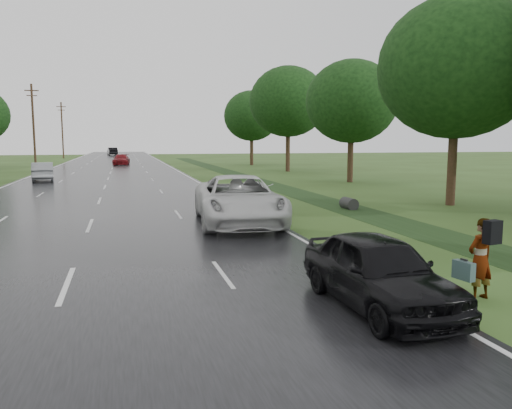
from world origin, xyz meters
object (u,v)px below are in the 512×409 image
at_px(dark_sedan, 379,271).
at_px(white_pickup, 239,200).
at_px(pedestrian, 480,258).
at_px(silver_sedan, 43,172).

bearing_deg(dark_sedan, white_pickup, 90.60).
bearing_deg(pedestrian, silver_sedan, -80.05).
height_order(white_pickup, dark_sedan, white_pickup).
distance_m(pedestrian, white_pickup, 10.45).
height_order(pedestrian, silver_sedan, pedestrian).
xyz_separation_m(dark_sedan, silver_sedan, (-10.81, 33.99, 0.02)).
distance_m(pedestrian, dark_sedan, 2.28).
bearing_deg(silver_sedan, pedestrian, 103.35).
height_order(white_pickup, silver_sedan, white_pickup).
bearing_deg(silver_sedan, white_pickup, 105.83).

